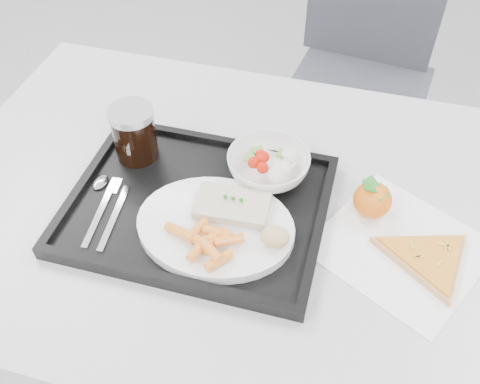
{
  "coord_description": "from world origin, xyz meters",
  "views": [
    {
      "loc": [
        0.15,
        -0.33,
        1.47
      ],
      "look_at": [
        -0.02,
        0.3,
        0.77
      ],
      "focal_mm": 40.0,
      "sensor_mm": 36.0,
      "label": 1
    }
  ],
  "objects_px": {
    "dinner_plate": "(215,227)",
    "chair": "(364,57)",
    "tray": "(198,206)",
    "tangerine": "(372,200)",
    "salad_bowl": "(268,165)",
    "cola_glass": "(134,132)",
    "pizza_slice": "(428,258)",
    "table": "(252,226)"
  },
  "relations": [
    {
      "from": "chair",
      "to": "cola_glass",
      "type": "distance_m",
      "value": 0.95
    },
    {
      "from": "table",
      "to": "tangerine",
      "type": "relative_size",
      "value": 13.4
    },
    {
      "from": "tray",
      "to": "tangerine",
      "type": "relative_size",
      "value": 5.02
    },
    {
      "from": "cola_glass",
      "to": "pizza_slice",
      "type": "relative_size",
      "value": 0.48
    },
    {
      "from": "tray",
      "to": "dinner_plate",
      "type": "height_order",
      "value": "dinner_plate"
    },
    {
      "from": "tray",
      "to": "salad_bowl",
      "type": "xyz_separation_m",
      "value": [
        0.1,
        0.11,
        0.03
      ]
    },
    {
      "from": "table",
      "to": "tangerine",
      "type": "xyz_separation_m",
      "value": [
        0.21,
        0.03,
        0.1
      ]
    },
    {
      "from": "salad_bowl",
      "to": "cola_glass",
      "type": "xyz_separation_m",
      "value": [
        -0.26,
        -0.01,
        0.03
      ]
    },
    {
      "from": "table",
      "to": "pizza_slice",
      "type": "xyz_separation_m",
      "value": [
        0.31,
        -0.05,
        0.08
      ]
    },
    {
      "from": "tray",
      "to": "pizza_slice",
      "type": "distance_m",
      "value": 0.4
    },
    {
      "from": "tray",
      "to": "salad_bowl",
      "type": "distance_m",
      "value": 0.15
    },
    {
      "from": "chair",
      "to": "tray",
      "type": "distance_m",
      "value": 0.97
    },
    {
      "from": "table",
      "to": "chair",
      "type": "xyz_separation_m",
      "value": [
        0.14,
        0.88,
        -0.15
      ]
    },
    {
      "from": "chair",
      "to": "tray",
      "type": "bearing_deg",
      "value": -103.89
    },
    {
      "from": "table",
      "to": "salad_bowl",
      "type": "height_order",
      "value": "salad_bowl"
    },
    {
      "from": "cola_glass",
      "to": "tray",
      "type": "bearing_deg",
      "value": -31.11
    },
    {
      "from": "table",
      "to": "cola_glass",
      "type": "relative_size",
      "value": 11.11
    },
    {
      "from": "dinner_plate",
      "to": "cola_glass",
      "type": "xyz_separation_m",
      "value": [
        -0.2,
        0.14,
        0.05
      ]
    },
    {
      "from": "cola_glass",
      "to": "pizza_slice",
      "type": "xyz_separation_m",
      "value": [
        0.55,
        -0.1,
        -0.06
      ]
    },
    {
      "from": "dinner_plate",
      "to": "chair",
      "type": "bearing_deg",
      "value": 79.49
    },
    {
      "from": "table",
      "to": "chair",
      "type": "relative_size",
      "value": 1.29
    },
    {
      "from": "tray",
      "to": "tangerine",
      "type": "distance_m",
      "value": 0.31
    },
    {
      "from": "pizza_slice",
      "to": "tangerine",
      "type": "bearing_deg",
      "value": 141.2
    },
    {
      "from": "table",
      "to": "salad_bowl",
      "type": "xyz_separation_m",
      "value": [
        0.01,
        0.06,
        0.11
      ]
    },
    {
      "from": "pizza_slice",
      "to": "table",
      "type": "bearing_deg",
      "value": 170.58
    },
    {
      "from": "table",
      "to": "tray",
      "type": "xyz_separation_m",
      "value": [
        -0.09,
        -0.04,
        0.08
      ]
    },
    {
      "from": "tangerine",
      "to": "pizza_slice",
      "type": "height_order",
      "value": "tangerine"
    },
    {
      "from": "salad_bowl",
      "to": "pizza_slice",
      "type": "distance_m",
      "value": 0.32
    },
    {
      "from": "table",
      "to": "tangerine",
      "type": "height_order",
      "value": "tangerine"
    },
    {
      "from": "chair",
      "to": "tangerine",
      "type": "relative_size",
      "value": 10.38
    },
    {
      "from": "dinner_plate",
      "to": "cola_glass",
      "type": "relative_size",
      "value": 2.5
    },
    {
      "from": "tray",
      "to": "pizza_slice",
      "type": "xyz_separation_m",
      "value": [
        0.4,
        -0.01,
        0.0
      ]
    },
    {
      "from": "table",
      "to": "dinner_plate",
      "type": "xyz_separation_m",
      "value": [
        -0.04,
        -0.09,
        0.09
      ]
    },
    {
      "from": "table",
      "to": "tray",
      "type": "height_order",
      "value": "tray"
    },
    {
      "from": "table",
      "to": "pizza_slice",
      "type": "bearing_deg",
      "value": -9.42
    },
    {
      "from": "salad_bowl",
      "to": "chair",
      "type": "bearing_deg",
      "value": 81.29
    },
    {
      "from": "chair",
      "to": "dinner_plate",
      "type": "distance_m",
      "value": 1.01
    },
    {
      "from": "pizza_slice",
      "to": "dinner_plate",
      "type": "bearing_deg",
      "value": -173.72
    },
    {
      "from": "chair",
      "to": "tray",
      "type": "height_order",
      "value": "chair"
    },
    {
      "from": "cola_glass",
      "to": "tangerine",
      "type": "xyz_separation_m",
      "value": [
        0.45,
        -0.02,
        -0.04
      ]
    },
    {
      "from": "salad_bowl",
      "to": "pizza_slice",
      "type": "bearing_deg",
      "value": -21.23
    },
    {
      "from": "dinner_plate",
      "to": "salad_bowl",
      "type": "height_order",
      "value": "salad_bowl"
    }
  ]
}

